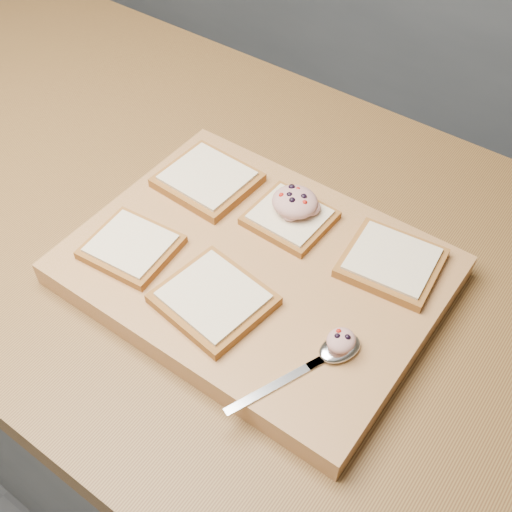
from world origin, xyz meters
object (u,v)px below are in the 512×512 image
(bread_far_center, at_px, (290,217))
(cutting_board, at_px, (256,270))
(tuna_salad_dollop, at_px, (295,202))
(spoon, at_px, (331,353))

(bread_far_center, bearing_deg, cutting_board, -86.62)
(tuna_salad_dollop, bearing_deg, bread_far_center, -92.41)
(cutting_board, xyz_separation_m, bread_far_center, (-0.01, 0.09, 0.03))
(bread_far_center, distance_m, spoon, 0.23)
(cutting_board, relative_size, spoon, 2.65)
(bread_far_center, relative_size, spoon, 0.62)
(bread_far_center, height_order, tuna_salad_dollop, tuna_salad_dollop)
(bread_far_center, height_order, spoon, bread_far_center)
(spoon, bearing_deg, bread_far_center, 136.09)
(bread_far_center, xyz_separation_m, spoon, (0.16, -0.16, -0.00))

